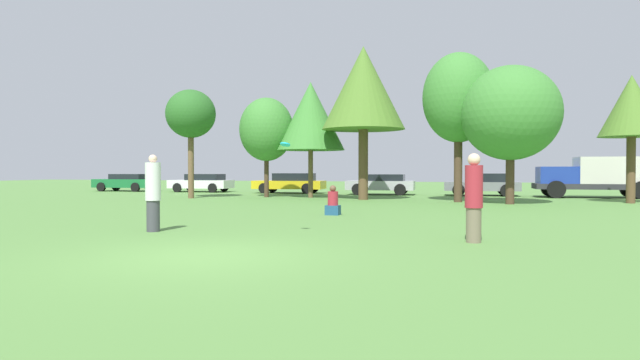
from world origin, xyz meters
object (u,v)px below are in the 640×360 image
tree_3 (363,89)px  parked_car_silver (382,184)px  tree_4 (458,98)px  person_thrower (153,193)px  person_catcher (474,197)px  tree_2 (311,116)px  tree_5 (510,113)px  parked_car_yellow (291,183)px  bystander_sitting (333,203)px  tree_0 (191,115)px  tree_1 (266,130)px  parked_car_white (202,182)px  parked_car_green (126,182)px  parked_car_grey (483,184)px  delivery_truck_blue (601,175)px  frisbee (285,144)px  tree_6 (632,107)px

tree_3 → parked_car_silver: 7.55m
tree_4 → parked_car_silver: size_ratio=1.68×
person_thrower → person_catcher: size_ratio=1.02×
tree_2 → tree_4: bearing=-13.3°
tree_5 → parked_car_yellow: bearing=149.1°
bystander_sitting → tree_0: bearing=141.2°
tree_1 → parked_car_white: bearing=142.7°
parked_car_green → parked_car_white: 5.84m
parked_car_yellow → parked_car_grey: bearing=176.6°
tree_1 → tree_3: size_ratio=0.71×
tree_2 → delivery_truck_blue: bearing=15.6°
parked_car_silver → tree_4: bearing=123.5°
parked_car_grey → parked_car_silver: bearing=0.5°
frisbee → parked_car_silver: bearing=93.9°
frisbee → parked_car_grey: frisbee is taller
tree_1 → parked_car_green: size_ratio=1.24×
frisbee → parked_car_silver: (-1.43, 20.74, -1.42)m
frisbee → parked_car_silver: frisbee is taller
tree_1 → parked_car_grey: (11.51, 5.11, -3.04)m
parked_car_white → delivery_truck_blue: 24.54m
parked_car_grey → delivery_truck_blue: size_ratio=0.65×
person_catcher → tree_5: bearing=-97.4°
tree_0 → tree_2: tree_2 is taller
tree_1 → tree_4: bearing=-9.1°
tree_3 → parked_car_white: size_ratio=1.82×
tree_4 → parked_car_grey: 8.02m
parked_car_white → parked_car_silver: size_ratio=1.02×
tree_6 → tree_2: bearing=177.7°
tree_6 → tree_5: bearing=-157.2°
person_thrower → tree_0: (-7.05, 13.91, 3.49)m
tree_3 → parked_car_silver: bearing=90.6°
tree_4 → tree_6: (7.50, 1.24, -0.52)m
tree_2 → delivery_truck_blue: size_ratio=0.95×
bystander_sitting → tree_5: bearing=52.0°
tree_4 → parked_car_green: size_ratio=1.58×
tree_1 → parked_car_yellow: size_ratio=1.18×
person_catcher → bystander_sitting: 7.33m
parked_car_yellow → person_catcher: bearing=115.8°
tree_5 → parked_car_grey: 8.47m
parked_car_green → delivery_truck_blue: 30.36m
person_catcher → parked_car_grey: 21.11m
person_thrower → bystander_sitting: size_ratio=1.89×
parked_car_silver → delivery_truck_blue: 12.02m
tree_5 → parked_car_silver: tree_5 is taller
delivery_truck_blue → frisbee: bearing=59.6°
tree_4 → frisbee: bearing=-103.0°
tree_6 → person_catcher: bearing=-113.1°
person_thrower → tree_4: bearing=63.9°
bystander_sitting → tree_2: (-4.11, 10.49, 4.02)m
bystander_sitting → tree_5: (5.98, 7.66, 3.59)m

